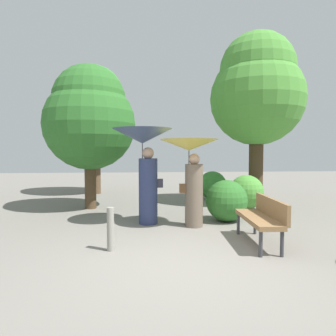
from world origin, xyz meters
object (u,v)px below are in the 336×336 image
Objects in this scene: tree_near_left at (95,109)px; tree_mid_left at (90,117)px; tree_near_right at (257,90)px; park_bench at (262,216)px; path_marker_post at (110,229)px; person_right at (191,162)px; person_left at (144,153)px.

tree_mid_left is (0.33, -3.19, -0.65)m from tree_near_left.
tree_near_right is at bearing -27.57° from tree_near_left.
park_bench is at bearing -46.17° from tree_mid_left.
tree_near_left is 1.20× the size of tree_mid_left.
person_right is at bearing 43.54° from path_marker_post.
tree_near_right is (5.43, -2.84, 0.28)m from tree_near_left.
person_left is at bearing -126.76° from park_bench.
tree_near_right is at bearing -48.66° from person_right.
tree_near_right is 6.77m from path_marker_post.
tree_near_right is at bearing 45.95° from path_marker_post.
person_left reaches higher than park_bench.
person_right is 2.64× the size of path_marker_post.
person_right is at bearing -115.46° from person_left.
tree_mid_left is 4.65m from path_marker_post.
path_marker_post is at bearing 127.50° from person_right.
tree_near_left is 0.93× the size of tree_near_right.
tree_near_right reaches higher than path_marker_post.
path_marker_post is (-1.60, -1.52, -1.06)m from person_right.
park_bench is (2.09, -1.74, -1.11)m from person_left.
person_right is at bearing -139.12° from park_bench.
person_left is at bearing -70.28° from tree_near_left.
person_right is 2.45m from path_marker_post.
tree_near_right is at bearing 3.98° from tree_mid_left.
park_bench is 2.08× the size of path_marker_post.
tree_near_right is at bearing -61.98° from person_left.
tree_mid_left is at bearing 103.79° from path_marker_post.
person_left is 4.72m from tree_near_right.
tree_near_right reaches higher than person_left.
park_bench is (1.08, -1.39, -0.92)m from person_right.
tree_mid_left is (-5.10, -0.36, -0.93)m from tree_near_right.
path_marker_post is at bearing -134.05° from tree_near_right.
tree_near_left is at bearing -147.30° from park_bench.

